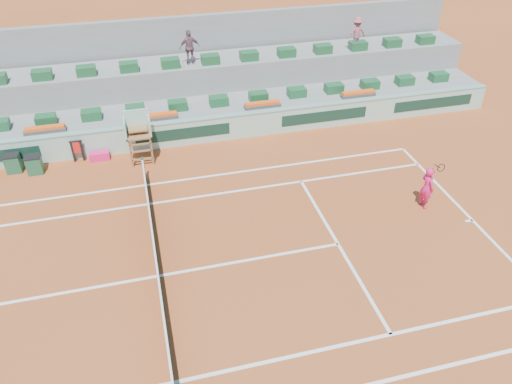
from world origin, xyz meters
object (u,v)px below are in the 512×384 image
drink_cooler_a (34,164)px  tennis_player (427,187)px  umpire_chair (138,130)px  player_bag (99,156)px

drink_cooler_a → tennis_player: 16.34m
umpire_chair → tennis_player: (10.51, -6.20, -0.65)m
tennis_player → umpire_chair: bearing=149.4°
umpire_chair → tennis_player: size_ratio=1.05×
player_bag → tennis_player: size_ratio=0.38×
drink_cooler_a → umpire_chair: bearing=-1.9°
drink_cooler_a → tennis_player: (15.05, -6.35, 0.48)m
player_bag → tennis_player: bearing=-28.7°
umpire_chair → drink_cooler_a: 4.68m
player_bag → drink_cooler_a: size_ratio=1.04×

